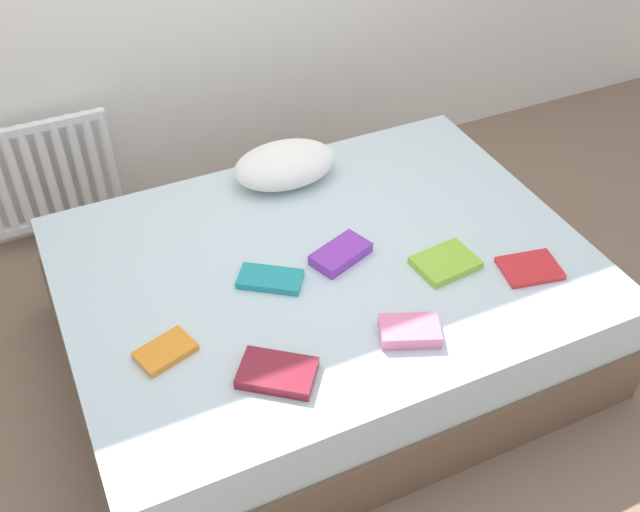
# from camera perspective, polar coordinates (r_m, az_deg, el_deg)

# --- Properties ---
(ground_plane) EXTENTS (8.00, 8.00, 0.00)m
(ground_plane) POSITION_cam_1_polar(r_m,az_deg,el_deg) (3.18, 0.38, -7.07)
(ground_plane) COLOR #7F6651
(bed) EXTENTS (2.00, 1.50, 0.50)m
(bed) POSITION_cam_1_polar(r_m,az_deg,el_deg) (3.00, 0.40, -3.92)
(bed) COLOR brown
(bed) RESTS_ON ground
(radiator) EXTENTS (0.61, 0.04, 0.55)m
(radiator) POSITION_cam_1_polar(r_m,az_deg,el_deg) (3.70, -19.97, 5.83)
(radiator) COLOR white
(radiator) RESTS_ON ground
(pillow) EXTENTS (0.45, 0.30, 0.16)m
(pillow) POSITION_cam_1_polar(r_m,az_deg,el_deg) (3.20, -2.70, 7.00)
(pillow) COLOR white
(pillow) RESTS_ON bed
(textbook_purple) EXTENTS (0.26, 0.20, 0.04)m
(textbook_purple) POSITION_cam_1_polar(r_m,az_deg,el_deg) (2.83, 1.59, 0.17)
(textbook_purple) COLOR purple
(textbook_purple) RESTS_ON bed
(textbook_lime) EXTENTS (0.24, 0.19, 0.03)m
(textbook_lime) POSITION_cam_1_polar(r_m,az_deg,el_deg) (2.84, 9.57, -0.50)
(textbook_lime) COLOR #8CC638
(textbook_lime) RESTS_ON bed
(textbook_teal) EXTENTS (0.26, 0.23, 0.03)m
(textbook_teal) POSITION_cam_1_polar(r_m,az_deg,el_deg) (2.74, -3.83, -1.77)
(textbook_teal) COLOR teal
(textbook_teal) RESTS_ON bed
(textbook_pink) EXTENTS (0.24, 0.20, 0.05)m
(textbook_pink) POSITION_cam_1_polar(r_m,az_deg,el_deg) (2.55, 6.87, -5.71)
(textbook_pink) COLOR pink
(textbook_pink) RESTS_ON bed
(textbook_maroon) EXTENTS (0.29, 0.27, 0.04)m
(textbook_maroon) POSITION_cam_1_polar(r_m,az_deg,el_deg) (2.42, -3.29, -8.91)
(textbook_maroon) COLOR maroon
(textbook_maroon) RESTS_ON bed
(textbook_orange) EXTENTS (0.22, 0.17, 0.03)m
(textbook_orange) POSITION_cam_1_polar(r_m,az_deg,el_deg) (2.54, -11.73, -7.14)
(textbook_orange) COLOR orange
(textbook_orange) RESTS_ON bed
(textbook_red) EXTENTS (0.24, 0.20, 0.02)m
(textbook_red) POSITION_cam_1_polar(r_m,az_deg,el_deg) (2.89, 15.74, -0.91)
(textbook_red) COLOR red
(textbook_red) RESTS_ON bed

